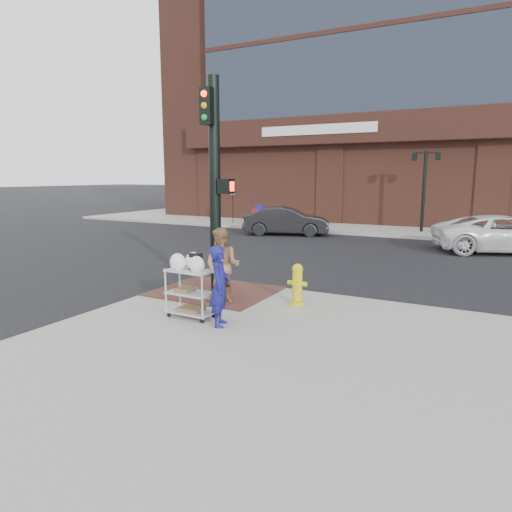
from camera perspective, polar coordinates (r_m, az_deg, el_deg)
The scene contains 14 objects.
ground at distance 10.23m, azimuth -5.01°, elevation -6.73°, with size 220.00×220.00×0.00m, color black.
brick_curb_ramp at distance 11.23m, azimuth -5.10°, elevation -4.38°, with size 2.80×2.40×0.01m, color #4C2A24.
bank_building at distance 40.78m, azimuth 29.20°, elevation 24.78°, with size 42.00×26.00×28.00m, color brown.
lamp_post at distance 24.44m, azimuth 20.29°, elevation 8.65°, with size 1.32×0.22×4.00m.
parking_sign at distance 27.08m, azimuth -2.91°, elevation 6.43°, with size 0.05×0.05×2.20m, color black.
traffic_signal_pole at distance 10.71m, azimuth -5.14°, elevation 9.38°, with size 0.61×0.51×5.00m.
woman_blue at distance 8.55m, azimuth -4.56°, elevation -3.77°, with size 0.55×0.36×1.52m, color navy.
pedestrian_tan at distance 10.06m, azimuth -4.21°, elevation -1.23°, with size 0.81×0.63×1.67m, color #966946.
sedan_dark at distance 22.94m, azimuth 3.82°, elevation 4.39°, with size 1.48×4.25×1.40m, color black.
minivan_white at distance 20.04m, azimuth 28.63°, elevation 2.42°, with size 2.38×5.17×1.44m, color white.
utility_cart at distance 9.14m, azimuth -8.18°, elevation -4.03°, with size 0.95×0.55×1.30m.
fire_hydrant at distance 9.95m, azimuth 5.19°, elevation -3.51°, with size 0.43×0.30×0.92m.
newsbox_red at distance 26.16m, azimuth 0.02°, elevation 4.91°, with size 0.39×0.35×0.93m, color #A61222.
newsbox_blue at distance 26.18m, azimuth 0.51°, elevation 5.14°, with size 0.47×0.43×1.13m, color navy.
Camera 1 is at (5.36, -8.21, 2.94)m, focal length 32.00 mm.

